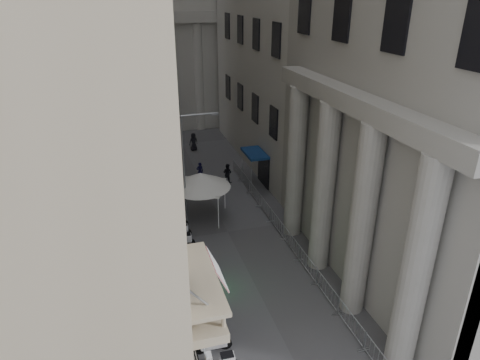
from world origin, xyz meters
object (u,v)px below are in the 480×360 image
object	(u,v)px
pedestrian_a	(200,171)
street_lamp	(188,161)
pedestrian_b	(227,173)
security_tent	(192,177)
info_kiosk	(211,277)

from	to	relation	value
pedestrian_a	street_lamp	bearing A→B (deg)	70.87
pedestrian_a	pedestrian_b	distance (m)	2.44
street_lamp	pedestrian_a	xyz separation A→B (m)	(2.14, 7.17, -3.88)
security_tent	pedestrian_b	world-z (taller)	security_tent
security_tent	pedestrian_a	distance (m)	6.43
security_tent	pedestrian_a	size ratio (longest dim) A/B	2.63
pedestrian_a	info_kiosk	bearing A→B (deg)	78.34
security_tent	pedestrian_b	size ratio (longest dim) A/B	2.54
info_kiosk	pedestrian_a	distance (m)	15.30
info_kiosk	security_tent	bearing A→B (deg)	80.06
security_tent	pedestrian_b	distance (m)	6.44
security_tent	street_lamp	world-z (taller)	street_lamp
pedestrian_b	security_tent	bearing A→B (deg)	94.32
street_lamp	info_kiosk	size ratio (longest dim) A/B	4.03
info_kiosk	pedestrian_b	size ratio (longest dim) A/B	1.16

